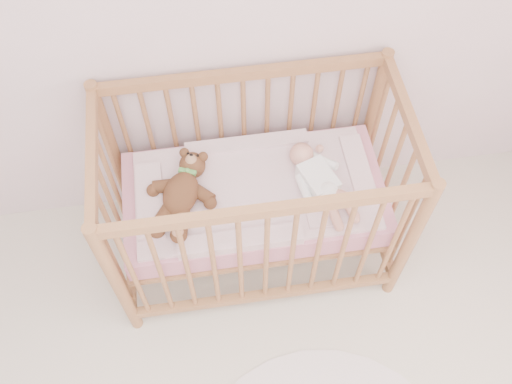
{
  "coord_description": "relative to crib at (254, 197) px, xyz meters",
  "views": [
    {
      "loc": [
        0.02,
        0.19,
        2.79
      ],
      "look_at": [
        0.22,
        1.55,
        0.62
      ],
      "focal_mm": 40.0,
      "sensor_mm": 36.0,
      "label": 1
    }
  ],
  "objects": [
    {
      "name": "crib",
      "position": [
        0.0,
        0.0,
        0.0
      ],
      "size": [
        1.36,
        0.76,
        1.0
      ],
      "primitive_type": null,
      "color": "#996A41",
      "rests_on": "floor"
    },
    {
      "name": "baby",
      "position": [
        0.29,
        -0.02,
        0.14
      ],
      "size": [
        0.4,
        0.56,
        0.12
      ],
      "primitive_type": null,
      "rotation": [
        0.0,
        0.0,
        0.35
      ],
      "color": "white",
      "rests_on": "blanket"
    },
    {
      "name": "teddy_bear",
      "position": [
        -0.33,
        -0.02,
        0.15
      ],
      "size": [
        0.5,
        0.58,
        0.13
      ],
      "primitive_type": null,
      "rotation": [
        0.0,
        0.0,
        -0.4
      ],
      "color": "brown",
      "rests_on": "blanket"
    },
    {
      "name": "mattress",
      "position": [
        0.0,
        0.0,
        -0.01
      ],
      "size": [
        1.22,
        0.62,
        0.13
      ],
      "primitive_type": "cube",
      "color": "pink",
      "rests_on": "crib"
    },
    {
      "name": "blanket",
      "position": [
        0.0,
        0.0,
        0.06
      ],
      "size": [
        1.1,
        0.58,
        0.06
      ],
      "primitive_type": null,
      "color": "pink",
      "rests_on": "mattress"
    }
  ]
}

